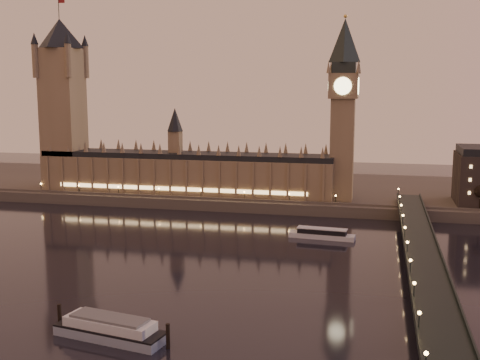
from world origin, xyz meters
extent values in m
plane|color=black|center=(0.00, 0.00, 0.00)|extent=(700.00, 700.00, 0.00)
cube|color=#423D35|center=(30.00, 165.00, 3.00)|extent=(560.00, 130.00, 6.00)
cube|color=brown|center=(-40.00, 121.00, 17.00)|extent=(180.00, 26.00, 22.00)
cube|color=black|center=(-40.00, 121.00, 29.60)|extent=(180.00, 22.00, 3.20)
cube|color=#FFCC7F|center=(-40.00, 107.50, 11.00)|extent=(153.00, 0.25, 2.20)
cube|color=brown|center=(-120.00, 121.00, 50.00)|extent=(22.00, 22.00, 88.00)
cone|color=black|center=(-120.00, 121.00, 103.00)|extent=(31.68, 31.68, 18.00)
cylinder|color=black|center=(-120.00, 121.00, 118.00)|extent=(0.44, 0.44, 12.00)
cube|color=maroon|center=(-117.80, 121.00, 122.50)|extent=(4.00, 0.15, 2.50)
cube|color=brown|center=(54.00, 121.00, 35.00)|extent=(13.00, 13.00, 58.00)
cube|color=brown|center=(54.00, 121.00, 71.00)|extent=(16.00, 16.00, 14.00)
cylinder|color=#FFEAA5|center=(54.00, 112.82, 71.00)|extent=(9.60, 0.35, 9.60)
cylinder|color=#FFEAA5|center=(45.82, 121.00, 71.00)|extent=(0.35, 9.60, 9.60)
cube|color=black|center=(54.00, 121.00, 81.00)|extent=(13.00, 13.00, 6.00)
cone|color=black|center=(54.00, 121.00, 96.00)|extent=(17.68, 17.68, 24.00)
sphere|color=gold|center=(54.00, 121.00, 109.00)|extent=(2.00, 2.00, 2.00)
cube|color=black|center=(92.00, 0.00, 8.00)|extent=(13.00, 260.00, 2.00)
cube|color=black|center=(85.70, 0.00, 9.50)|extent=(0.60, 260.00, 1.00)
cube|color=black|center=(98.30, 0.00, 9.50)|extent=(0.60, 260.00, 1.00)
cylinder|color=black|center=(127.30, 109.00, 10.24)|extent=(0.70, 0.70, 8.47)
sphere|color=black|center=(127.30, 109.00, 14.66)|extent=(5.65, 5.65, 5.65)
cube|color=silver|center=(49.77, 52.78, 1.13)|extent=(31.21, 9.43, 2.25)
cube|color=black|center=(49.77, 52.78, 3.38)|extent=(23.14, 7.51, 2.25)
cube|color=silver|center=(49.77, 52.78, 4.71)|extent=(23.78, 7.83, 0.41)
cube|color=#818FA4|center=(2.21, -75.27, 1.34)|extent=(34.04, 15.14, 2.67)
cube|color=black|center=(2.21, -75.27, 2.93)|extent=(34.04, 15.14, 0.51)
cube|color=silver|center=(2.21, -75.27, 4.52)|extent=(27.79, 12.99, 2.67)
cube|color=#595B5E|center=(2.21, -75.27, 6.22)|extent=(23.56, 11.23, 0.72)
cylinder|color=black|center=(-15.98, -70.87, 3.50)|extent=(1.13, 1.13, 6.99)
cylinder|color=black|center=(20.41, -77.67, 3.50)|extent=(1.13, 1.13, 6.99)
camera|label=1|loc=(74.58, -223.96, 70.53)|focal=45.00mm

